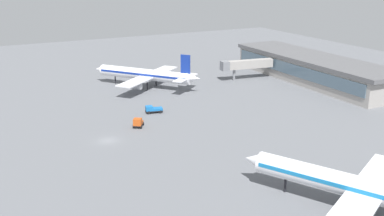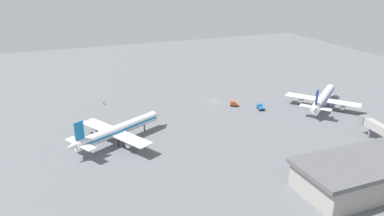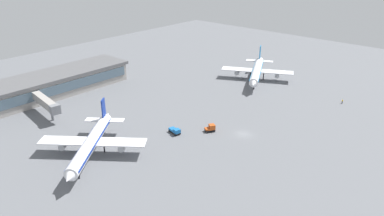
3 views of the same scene
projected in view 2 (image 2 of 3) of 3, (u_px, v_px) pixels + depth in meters
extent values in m
plane|color=slate|center=(213.00, 101.00, 165.57)|extent=(288.00, 288.00, 0.00)
cube|color=#4C6070|center=(377.00, 149.00, 111.43)|extent=(60.78, 0.30, 3.70)
cylinder|color=white|center=(119.00, 130.00, 125.49)|extent=(31.05, 18.60, 3.65)
cone|color=white|center=(156.00, 115.00, 138.09)|extent=(4.84, 4.76, 3.46)
cone|color=white|center=(73.00, 146.00, 112.70)|extent=(5.39, 4.70, 2.92)
cube|color=#1972B2|center=(119.00, 129.00, 125.40)|extent=(29.91, 18.05, 0.66)
cube|color=white|center=(115.00, 132.00, 124.44)|extent=(19.30, 30.35, 0.33)
cylinder|color=#A5A8AD|center=(99.00, 129.00, 130.23)|extent=(4.75, 3.78, 2.01)
cylinder|color=#A5A8AD|center=(132.00, 143.00, 119.55)|extent=(4.75, 3.78, 2.01)
cube|color=white|center=(81.00, 144.00, 114.73)|extent=(8.47, 12.54, 0.26)
cube|color=#1972B2|center=(79.00, 131.00, 113.18)|extent=(3.00, 1.82, 5.83)
cylinder|color=black|center=(144.00, 128.00, 134.86)|extent=(0.44, 0.44, 2.55)
cylinder|color=black|center=(108.00, 138.00, 126.46)|extent=(0.44, 0.44, 2.55)
cylinder|color=black|center=(119.00, 143.00, 122.93)|extent=(0.44, 0.44, 2.55)
cylinder|color=white|center=(323.00, 98.00, 156.78)|extent=(27.33, 22.56, 3.52)
cone|color=white|center=(331.00, 87.00, 170.64)|extent=(4.84, 4.81, 3.35)
cone|color=white|center=(314.00, 109.00, 142.74)|extent=(5.20, 4.94, 2.82)
cube|color=navy|center=(323.00, 97.00, 156.69)|extent=(26.37, 21.83, 0.63)
cube|color=white|center=(322.00, 100.00, 155.60)|extent=(22.83, 27.07, 0.32)
cylinder|color=#A5A8AD|center=(302.00, 99.00, 159.99)|extent=(4.47, 4.10, 1.94)
cylinder|color=#A5A8AD|center=(343.00, 106.00, 152.09)|extent=(4.47, 4.10, 1.94)
cube|color=white|center=(316.00, 107.00, 144.96)|extent=(9.78, 11.33, 0.25)
cube|color=navy|center=(317.00, 97.00, 143.46)|extent=(2.65, 2.20, 5.63)
cylinder|color=black|center=(328.00, 97.00, 166.94)|extent=(0.42, 0.42, 2.46)
cylinder|color=black|center=(314.00, 105.00, 157.07)|extent=(0.42, 0.42, 2.46)
cylinder|color=black|center=(328.00, 107.00, 154.45)|extent=(0.42, 0.42, 2.46)
cube|color=black|center=(260.00, 108.00, 155.63)|extent=(2.83, 4.71, 0.30)
cube|color=#1966B2|center=(260.00, 105.00, 156.56)|extent=(2.25, 2.18, 1.20)
cube|color=#3F596B|center=(259.00, 104.00, 157.22)|extent=(1.57, 0.43, 0.67)
cube|color=#1966B2|center=(261.00, 108.00, 154.64)|extent=(2.43, 2.96, 0.60)
cylinder|color=black|center=(257.00, 107.00, 156.96)|extent=(0.47, 0.85, 0.80)
cylinder|color=black|center=(261.00, 107.00, 157.24)|extent=(0.47, 0.85, 0.80)
cylinder|color=black|center=(259.00, 110.00, 154.11)|extent=(0.47, 0.85, 0.80)
cylinder|color=black|center=(264.00, 110.00, 154.40)|extent=(0.47, 0.85, 0.80)
cube|color=black|center=(234.00, 105.00, 159.27)|extent=(3.72, 3.34, 0.30)
cube|color=#BF4C19|center=(233.00, 103.00, 159.06)|extent=(2.54, 2.57, 1.60)
cube|color=#3F596B|center=(231.00, 102.00, 159.09)|extent=(0.94, 1.38, 0.90)
cube|color=#BF4C19|center=(236.00, 104.00, 158.97)|extent=(2.21, 2.36, 0.50)
cylinder|color=black|center=(231.00, 106.00, 158.65)|extent=(0.83, 0.69, 0.80)
cylinder|color=black|center=(232.00, 104.00, 160.40)|extent=(0.83, 0.69, 0.80)
cylinder|color=black|center=(237.00, 106.00, 158.25)|extent=(0.83, 0.69, 0.80)
cylinder|color=black|center=(237.00, 105.00, 160.00)|extent=(0.83, 0.69, 0.80)
cylinder|color=#1E2338|center=(104.00, 104.00, 161.16)|extent=(0.38, 0.38, 0.85)
cylinder|color=yellow|center=(104.00, 102.00, 160.91)|extent=(0.45, 0.45, 0.60)
sphere|color=tan|center=(104.00, 101.00, 160.76)|extent=(0.22, 0.22, 0.22)
cylinder|color=yellow|center=(103.00, 102.00, 160.78)|extent=(0.10, 0.10, 0.54)
cylinder|color=yellow|center=(104.00, 102.00, 161.04)|extent=(0.10, 0.10, 0.54)
cube|color=#9E9993|center=(383.00, 130.00, 123.10)|extent=(4.84, 16.68, 2.80)
cylinder|color=slate|center=(370.00, 132.00, 129.49)|extent=(0.90, 0.90, 3.80)
cube|color=slate|center=(365.00, 120.00, 131.48)|extent=(3.42, 2.81, 3.08)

